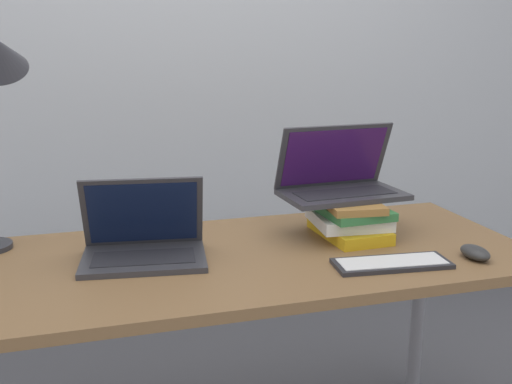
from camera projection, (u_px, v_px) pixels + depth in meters
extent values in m
cube|color=silver|center=(175.00, 37.00, 2.60)|extent=(8.00, 0.05, 2.70)
cube|color=brown|center=(242.00, 259.00, 1.71)|extent=(1.66, 0.71, 0.03)
cylinder|color=gray|center=(418.00, 304.00, 2.28)|extent=(0.05, 0.05, 0.71)
cube|color=#333338|center=(144.00, 259.00, 1.65)|extent=(0.36, 0.27, 0.02)
cube|color=#232328|center=(144.00, 257.00, 1.63)|extent=(0.29, 0.15, 0.00)
cube|color=#333338|center=(143.00, 212.00, 1.69)|extent=(0.35, 0.14, 0.21)
cube|color=#0F1938|center=(143.00, 213.00, 1.68)|extent=(0.31, 0.12, 0.19)
cube|color=gold|center=(349.00, 230.00, 1.86)|extent=(0.18, 0.27, 0.04)
cube|color=white|center=(349.00, 219.00, 1.86)|extent=(0.23, 0.24, 0.04)
cube|color=#33753D|center=(349.00, 209.00, 1.86)|extent=(0.20, 0.27, 0.02)
cube|color=olive|center=(349.00, 203.00, 1.84)|extent=(0.18, 0.27, 0.02)
cube|color=#333338|center=(343.00, 195.00, 1.86)|extent=(0.39, 0.24, 0.02)
cube|color=#232328|center=(345.00, 193.00, 1.84)|extent=(0.31, 0.13, 0.00)
cube|color=#333338|center=(333.00, 156.00, 1.90)|extent=(0.38, 0.11, 0.21)
cube|color=#381451|center=(334.00, 157.00, 1.89)|extent=(0.34, 0.09, 0.18)
cube|color=#28282D|center=(392.00, 264.00, 1.62)|extent=(0.32, 0.14, 0.01)
cube|color=silver|center=(392.00, 261.00, 1.61)|extent=(0.30, 0.12, 0.00)
ellipsoid|color=#2D2D2D|center=(475.00, 252.00, 1.67)|extent=(0.06, 0.11, 0.04)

